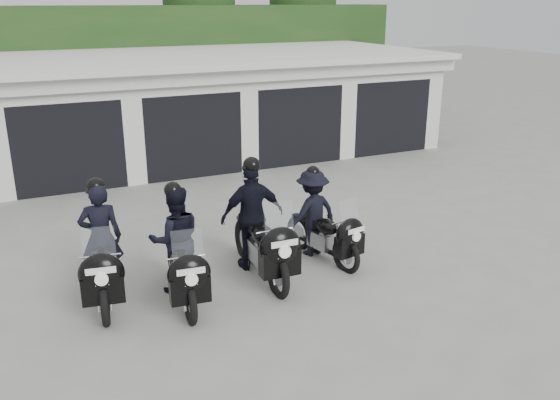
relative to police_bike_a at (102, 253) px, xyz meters
name	(u,v)px	position (x,y,z in m)	size (l,w,h in m)	color
ground	(283,252)	(3.31, 0.42, -0.78)	(80.00, 80.00, 0.00)	gray
garage_block	(167,109)	(3.31, 8.48, 0.65)	(16.40, 6.80, 2.96)	silver
background_vegetation	(140,50)	(3.68, 13.34, 1.99)	(20.00, 3.90, 5.80)	#1A3B15
police_bike_a	(102,253)	(0.00, 0.00, 0.00)	(0.89, 2.24, 1.96)	black
police_bike_b	(178,249)	(1.10, -0.40, 0.02)	(0.92, 2.18, 1.90)	black
police_bike_c	(257,224)	(2.55, -0.12, 0.10)	(1.15, 2.38, 2.07)	black
police_bike_d	(318,218)	(3.80, 0.02, -0.04)	(1.13, 1.98, 1.74)	black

